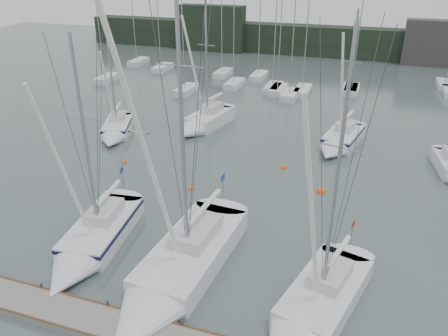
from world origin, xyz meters
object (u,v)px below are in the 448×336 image
at_px(sailboat_mid_b, 202,123).
at_px(sailboat_mid_d, 339,142).
at_px(sailboat_mid_a, 116,131).
at_px(buoy_c, 124,163).
at_px(sailboat_near_left, 89,246).
at_px(sailboat_near_right, 309,317).
at_px(buoy_a, 191,189).
at_px(buoy_b, 284,168).
at_px(buoy_d, 321,192).
at_px(sailboat_near_center, 170,281).

distance_m(sailboat_mid_b, sailboat_mid_d, 13.73).
distance_m(sailboat_mid_a, buoy_c, 6.34).
height_order(sailboat_mid_b, buoy_c, sailboat_mid_b).
distance_m(sailboat_near_left, sailboat_near_right, 13.31).
height_order(buoy_a, buoy_b, buoy_b).
bearing_deg(sailboat_near_left, buoy_c, 104.38).
distance_m(sailboat_near_left, buoy_a, 9.77).
bearing_deg(buoy_a, buoy_b, 44.77).
bearing_deg(sailboat_mid_b, sailboat_mid_d, 8.88).
bearing_deg(buoy_d, sailboat_near_center, -114.59).
relative_size(sailboat_near_right, sailboat_mid_d, 1.15).
xyz_separation_m(sailboat_near_center, buoy_d, (6.15, 13.45, -0.63)).
distance_m(sailboat_mid_a, sailboat_mid_b, 8.57).
xyz_separation_m(sailboat_near_right, buoy_d, (-1.19, 13.56, -0.55)).
xyz_separation_m(sailboat_near_left, buoy_d, (12.05, 12.09, -0.59)).
height_order(sailboat_near_right, sailboat_mid_a, sailboat_near_right).
bearing_deg(sailboat_mid_d, sailboat_near_left, -109.15).
height_order(buoy_a, buoy_c, buoy_a).
bearing_deg(buoy_c, sailboat_mid_d, 27.98).
bearing_deg(buoy_d, sailboat_mid_d, 87.39).
bearing_deg(buoy_d, buoy_c, -179.27).
xyz_separation_m(sailboat_mid_a, buoy_d, (20.57, -4.80, -0.57)).
height_order(sailboat_near_left, buoy_b, sailboat_near_left).
height_order(sailboat_mid_a, buoy_a, sailboat_mid_a).
xyz_separation_m(buoy_c, buoy_d, (16.74, 0.21, 0.00)).
bearing_deg(sailboat_mid_a, sailboat_mid_d, -9.73).
relative_size(sailboat_mid_d, buoy_a, 26.23).
distance_m(buoy_a, buoy_d, 9.82).
distance_m(buoy_a, buoy_b, 8.37).
bearing_deg(sailboat_near_right, buoy_b, 120.83).
bearing_deg(buoy_b, sailboat_near_left, -119.16).
bearing_deg(sailboat_mid_a, sailboat_near_center, -72.46).
xyz_separation_m(sailboat_near_right, sailboat_mid_b, (-14.50, 22.92, 0.09)).
height_order(sailboat_mid_a, buoy_c, sailboat_mid_a).
bearing_deg(sailboat_near_right, buoy_c, 158.51).
bearing_deg(buoy_d, sailboat_mid_a, 166.86).
xyz_separation_m(sailboat_near_center, sailboat_near_right, (7.34, -0.11, -0.08)).
xyz_separation_m(sailboat_near_center, sailboat_mid_b, (-7.16, 22.81, 0.01)).
relative_size(sailboat_mid_b, buoy_a, 27.85).
bearing_deg(buoy_b, sailboat_mid_b, 147.91).
height_order(sailboat_mid_b, buoy_b, sailboat_mid_b).
height_order(sailboat_mid_a, buoy_d, sailboat_mid_a).
height_order(sailboat_mid_a, sailboat_mid_d, sailboat_mid_d).
bearing_deg(sailboat_mid_d, sailboat_near_right, -76.47).
xyz_separation_m(sailboat_mid_a, sailboat_mid_b, (7.25, 4.56, 0.08)).
xyz_separation_m(buoy_a, buoy_c, (-7.29, 2.47, 0.00)).
bearing_deg(buoy_c, sailboat_mid_a, 127.37).
xyz_separation_m(sailboat_near_center, sailboat_mid_a, (-14.42, 18.25, -0.06)).
bearing_deg(buoy_c, buoy_a, -18.72).
bearing_deg(sailboat_near_right, sailboat_mid_b, 137.51).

